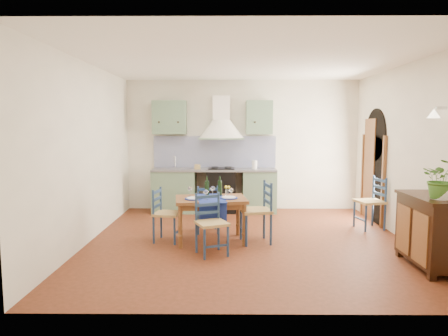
{
  "coord_description": "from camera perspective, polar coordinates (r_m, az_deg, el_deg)",
  "views": [
    {
      "loc": [
        -0.33,
        -6.2,
        1.82
      ],
      "look_at": [
        -0.38,
        0.3,
        1.13
      ],
      "focal_mm": 32.0,
      "sensor_mm": 36.0,
      "label": 1
    }
  ],
  "objects": [
    {
      "name": "chair_left",
      "position": [
        6.39,
        -8.34,
        -6.53
      ],
      "size": [
        0.46,
        0.46,
        0.84
      ],
      "color": "navy",
      "rests_on": "ground"
    },
    {
      "name": "back_wall",
      "position": [
        8.52,
        -0.5,
        0.84
      ],
      "size": [
        5.0,
        0.96,
        2.8
      ],
      "color": "beige",
      "rests_on": "ground"
    },
    {
      "name": "floor",
      "position": [
        6.47,
        3.4,
        -10.32
      ],
      "size": [
        5.0,
        5.0,
        0.0
      ],
      "primitive_type": "plane",
      "color": "#45200E",
      "rests_on": "ground"
    },
    {
      "name": "left_wall",
      "position": [
        6.58,
        -18.83,
        2.05
      ],
      "size": [
        0.04,
        5.0,
        2.8
      ],
      "primitive_type": "cube",
      "color": "beige",
      "rests_on": "ground"
    },
    {
      "name": "right_wall",
      "position": [
        7.08,
        23.96,
        1.6
      ],
      "size": [
        0.26,
        5.0,
        2.8
      ],
      "color": "beige",
      "rests_on": "ground"
    },
    {
      "name": "chair_far",
      "position": [
        6.84,
        -2.42,
        -5.73
      ],
      "size": [
        0.44,
        0.44,
        0.82
      ],
      "color": "navy",
      "rests_on": "ground"
    },
    {
      "name": "chair_spare",
      "position": [
        7.56,
        20.31,
        -4.58
      ],
      "size": [
        0.52,
        0.52,
        0.92
      ],
      "color": "navy",
      "rests_on": "ground"
    },
    {
      "name": "chair_near",
      "position": [
        5.7,
        -1.86,
        -7.91
      ],
      "size": [
        0.53,
        0.53,
        0.86
      ],
      "color": "navy",
      "rests_on": "ground"
    },
    {
      "name": "chair_right",
      "position": [
        6.28,
        4.85,
        -6.15
      ],
      "size": [
        0.52,
        0.52,
        0.96
      ],
      "color": "navy",
      "rests_on": "ground"
    },
    {
      "name": "dining_table",
      "position": [
        6.28,
        -1.85,
        -5.01
      ],
      "size": [
        1.18,
        0.91,
        1.01
      ],
      "color": "brown",
      "rests_on": "ground"
    },
    {
      "name": "potted_plant",
      "position": [
        5.51,
        28.68,
        -1.37
      ],
      "size": [
        0.55,
        0.52,
        0.49
      ],
      "primitive_type": "imported",
      "rotation": [
        0.0,
        0.0,
        -0.37
      ],
      "color": "#3E7526",
      "rests_on": "sideboard"
    },
    {
      "name": "sideboard",
      "position": [
        5.79,
        27.26,
        -7.73
      ],
      "size": [
        0.5,
        1.05,
        0.94
      ],
      "color": "black",
      "rests_on": "ground"
    },
    {
      "name": "ceiling",
      "position": [
        6.28,
        3.56,
        15.04
      ],
      "size": [
        5.0,
        5.0,
        0.01
      ],
      "primitive_type": "cube",
      "color": "white",
      "rests_on": "back_wall"
    }
  ]
}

